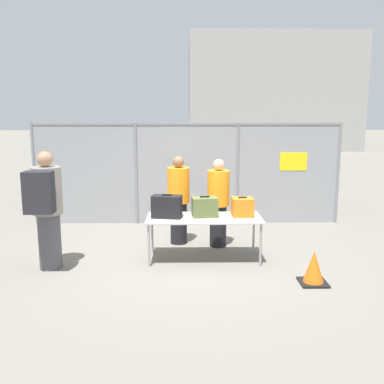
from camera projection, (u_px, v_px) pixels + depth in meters
ground_plane at (188, 259)px, 7.25m from camera, size 120.00×120.00×0.00m
fence_section at (188, 171)px, 9.47m from camera, size 6.81×0.07×2.25m
inspection_table at (204, 220)px, 7.15m from camera, size 1.92×0.83×0.73m
suitcase_black at (167, 207)px, 7.09m from camera, size 0.52×0.33×0.40m
suitcase_olive at (205, 207)px, 7.17m from camera, size 0.45×0.34×0.35m
suitcase_orange at (242, 207)px, 7.20m from camera, size 0.36×0.34×0.33m
traveler_hooded at (46, 206)px, 6.61m from camera, size 0.46×0.72×1.87m
security_worker_near at (218, 202)px, 7.84m from camera, size 0.40×0.40×1.63m
security_worker_far at (179, 199)px, 8.03m from camera, size 0.41×0.41×1.66m
utility_trailer at (261, 188)px, 11.73m from camera, size 4.37×2.02×0.74m
distant_hangar at (263, 96)px, 32.97m from camera, size 11.45×11.52×7.68m
traffic_cone at (314, 269)px, 6.18m from camera, size 0.39×0.39×0.49m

